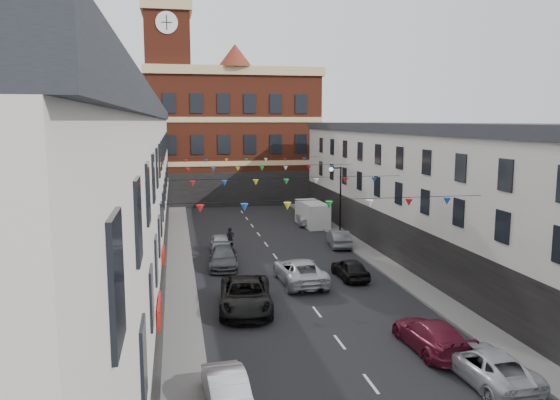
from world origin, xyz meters
TOP-DOWN VIEW (x-y plane):
  - ground at (0.00, 0.00)m, footprint 160.00×160.00m
  - pavement_left at (-6.90, 2.00)m, footprint 1.80×64.00m
  - pavement_right at (6.90, 2.00)m, footprint 1.80×64.00m
  - terrace_left at (-11.78, 1.00)m, footprint 8.40×56.00m
  - terrace_right at (11.78, 1.00)m, footprint 8.40×56.00m
  - civic_building at (0.00, 37.95)m, footprint 20.60×13.30m
  - clock_tower at (-7.50, 35.00)m, footprint 5.60×5.60m
  - distant_hill at (-4.00, 62.00)m, footprint 40.00×14.00m
  - street_lamp at (6.55, 14.00)m, footprint 1.10×0.36m
  - car_left_b at (-5.50, -12.88)m, footprint 1.65×4.01m
  - car_left_c at (-3.60, -3.00)m, footprint 3.29×6.06m
  - car_left_d at (-3.99, 5.73)m, footprint 2.28×4.81m
  - car_left_e at (-3.81, 10.06)m, footprint 1.68×3.88m
  - car_right_b at (4.43, -12.61)m, footprint 2.32×4.75m
  - car_right_c at (3.60, -9.57)m, footprint 2.06×4.77m
  - car_right_d at (3.60, 1.50)m, footprint 1.69×3.86m
  - car_right_e at (5.50, 10.14)m, footprint 1.90×4.24m
  - car_right_f at (5.50, 19.79)m, footprint 2.85×5.26m
  - moving_car at (0.28, 1.15)m, footprint 2.69×5.58m
  - white_van at (5.60, 18.95)m, footprint 2.26×5.22m
  - pedestrian at (-3.00, 10.84)m, footprint 0.66×0.47m

SIDE VIEW (x-z plane):
  - ground at x=0.00m, z-range 0.00..0.00m
  - pavement_left at x=-6.90m, z-range 0.00..0.15m
  - pavement_right at x=6.90m, z-range 0.00..0.15m
  - car_left_b at x=-5.50m, z-range 0.00..1.29m
  - car_right_d at x=3.60m, z-range 0.00..1.29m
  - car_right_b at x=4.43m, z-range 0.00..1.30m
  - car_left_e at x=-3.81m, z-range 0.00..1.30m
  - car_right_e at x=5.50m, z-range 0.00..1.35m
  - car_left_d at x=-3.99m, z-range 0.00..1.36m
  - car_right_c at x=3.60m, z-range 0.00..1.37m
  - car_right_f at x=5.50m, z-range 0.00..1.40m
  - moving_car at x=0.28m, z-range 0.00..1.53m
  - car_left_c at x=-3.60m, z-range 0.00..1.61m
  - pedestrian at x=-3.00m, z-range 0.00..1.71m
  - white_van at x=5.60m, z-range 0.00..2.26m
  - street_lamp at x=6.55m, z-range 0.90..6.90m
  - terrace_right at x=11.78m, z-range 0.00..9.70m
  - distant_hill at x=-4.00m, z-range 0.00..10.00m
  - terrace_left at x=-11.78m, z-range 0.00..10.70m
  - civic_building at x=0.00m, z-range -1.11..17.39m
  - clock_tower at x=-7.50m, z-range -0.07..29.93m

